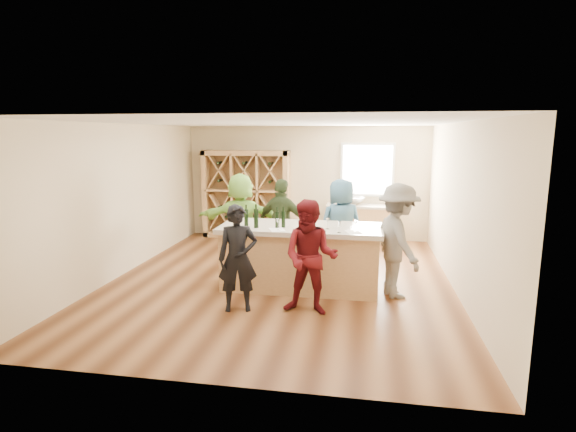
% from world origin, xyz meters
% --- Properties ---
extents(floor, '(6.00, 7.00, 0.10)m').
position_xyz_m(floor, '(0.00, 0.00, -0.05)').
color(floor, brown).
rests_on(floor, ground).
extents(ceiling, '(6.00, 7.00, 0.10)m').
position_xyz_m(ceiling, '(0.00, 0.00, 2.85)').
color(ceiling, white).
rests_on(ceiling, ground).
extents(wall_back, '(6.00, 0.10, 2.80)m').
position_xyz_m(wall_back, '(0.00, 3.55, 1.40)').
color(wall_back, beige).
rests_on(wall_back, ground).
extents(wall_front, '(6.00, 0.10, 2.80)m').
position_xyz_m(wall_front, '(0.00, -3.55, 1.40)').
color(wall_front, beige).
rests_on(wall_front, ground).
extents(wall_left, '(0.10, 7.00, 2.80)m').
position_xyz_m(wall_left, '(-3.05, 0.00, 1.40)').
color(wall_left, beige).
rests_on(wall_left, ground).
extents(wall_right, '(0.10, 7.00, 2.80)m').
position_xyz_m(wall_right, '(3.05, 0.00, 1.40)').
color(wall_right, beige).
rests_on(wall_right, ground).
extents(window_frame, '(1.30, 0.06, 1.30)m').
position_xyz_m(window_frame, '(1.50, 3.47, 1.75)').
color(window_frame, white).
rests_on(window_frame, wall_back).
extents(window_pane, '(1.18, 0.01, 1.18)m').
position_xyz_m(window_pane, '(1.50, 3.44, 1.75)').
color(window_pane, white).
rests_on(window_pane, wall_back).
extents(wine_rack, '(2.20, 0.45, 2.20)m').
position_xyz_m(wine_rack, '(-1.50, 3.27, 1.10)').
color(wine_rack, tan).
rests_on(wine_rack, floor).
extents(back_counter_base, '(1.60, 0.58, 0.86)m').
position_xyz_m(back_counter_base, '(1.40, 3.20, 0.43)').
color(back_counter_base, tan).
rests_on(back_counter_base, floor).
extents(back_counter_top, '(1.70, 0.62, 0.06)m').
position_xyz_m(back_counter_top, '(1.40, 3.20, 0.89)').
color(back_counter_top, '#BFB19C').
rests_on(back_counter_top, back_counter_base).
extents(sink, '(0.54, 0.54, 0.19)m').
position_xyz_m(sink, '(1.20, 3.20, 1.01)').
color(sink, silver).
rests_on(sink, back_counter_top).
extents(faucet, '(0.02, 0.02, 0.30)m').
position_xyz_m(faucet, '(1.20, 3.38, 1.07)').
color(faucet, silver).
rests_on(faucet, back_counter_top).
extents(tasting_counter_base, '(2.60, 1.00, 1.00)m').
position_xyz_m(tasting_counter_base, '(0.40, -0.30, 0.50)').
color(tasting_counter_base, tan).
rests_on(tasting_counter_base, floor).
extents(tasting_counter_top, '(2.72, 1.12, 0.08)m').
position_xyz_m(tasting_counter_top, '(0.40, -0.30, 1.04)').
color(tasting_counter_top, '#BFB19C').
rests_on(tasting_counter_top, tasting_counter_base).
extents(wine_bottle_a, '(0.09, 0.09, 0.28)m').
position_xyz_m(wine_bottle_a, '(-0.50, -0.47, 1.22)').
color(wine_bottle_a, black).
rests_on(wine_bottle_a, tasting_counter_top).
extents(wine_bottle_b, '(0.10, 0.10, 0.32)m').
position_xyz_m(wine_bottle_b, '(-0.30, -0.58, 1.24)').
color(wine_bottle_b, black).
rests_on(wine_bottle_b, tasting_counter_top).
extents(wine_bottle_d, '(0.07, 0.07, 0.27)m').
position_xyz_m(wine_bottle_d, '(0.04, -0.52, 1.21)').
color(wine_bottle_d, black).
rests_on(wine_bottle_d, tasting_counter_top).
extents(wine_bottle_e, '(0.08, 0.08, 0.27)m').
position_xyz_m(wine_bottle_e, '(0.14, -0.47, 1.21)').
color(wine_bottle_e, black).
rests_on(wine_bottle_e, tasting_counter_top).
extents(wine_glass_a, '(0.09, 0.09, 0.19)m').
position_xyz_m(wine_glass_a, '(0.10, -0.72, 1.17)').
color(wine_glass_a, white).
rests_on(wine_glass_a, tasting_counter_top).
extents(wine_glass_b, '(0.09, 0.09, 0.19)m').
position_xyz_m(wine_glass_b, '(0.57, -0.70, 1.18)').
color(wine_glass_b, white).
rests_on(wine_glass_b, tasting_counter_top).
extents(wine_glass_c, '(0.09, 0.09, 0.18)m').
position_xyz_m(wine_glass_c, '(1.07, -0.73, 1.17)').
color(wine_glass_c, white).
rests_on(wine_glass_c, tasting_counter_top).
extents(wine_glass_d, '(0.08, 0.08, 0.17)m').
position_xyz_m(wine_glass_d, '(0.87, -0.47, 1.16)').
color(wine_glass_d, white).
rests_on(wine_glass_d, tasting_counter_top).
extents(wine_glass_e, '(0.07, 0.07, 0.16)m').
position_xyz_m(wine_glass_e, '(1.33, -0.57, 1.16)').
color(wine_glass_e, white).
rests_on(wine_glass_e, tasting_counter_top).
extents(tasting_menu_a, '(0.33, 0.37, 0.00)m').
position_xyz_m(tasting_menu_a, '(0.07, -0.67, 1.08)').
color(tasting_menu_a, white).
rests_on(tasting_menu_a, tasting_counter_top).
extents(tasting_menu_b, '(0.26, 0.33, 0.00)m').
position_xyz_m(tasting_menu_b, '(0.62, -0.65, 1.08)').
color(tasting_menu_b, white).
rests_on(tasting_menu_b, tasting_counter_top).
extents(tasting_menu_c, '(0.30, 0.35, 0.00)m').
position_xyz_m(tasting_menu_c, '(1.30, -0.65, 1.08)').
color(tasting_menu_c, white).
rests_on(tasting_menu_c, tasting_counter_top).
extents(person_near_left, '(0.67, 0.56, 1.60)m').
position_xyz_m(person_near_left, '(-0.37, -1.46, 0.80)').
color(person_near_left, black).
rests_on(person_near_left, floor).
extents(person_near_right, '(0.86, 0.52, 1.69)m').
position_xyz_m(person_near_right, '(0.71, -1.40, 0.84)').
color(person_near_right, '#590F14').
rests_on(person_near_right, floor).
extents(person_server, '(0.96, 1.31, 1.85)m').
position_xyz_m(person_server, '(1.99, -0.46, 0.92)').
color(person_server, slate).
rests_on(person_server, floor).
extents(person_far_mid, '(1.13, 0.76, 1.77)m').
position_xyz_m(person_far_mid, '(-0.10, 0.69, 0.88)').
color(person_far_mid, '#263319').
rests_on(person_far_mid, floor).
extents(person_far_right, '(1.04, 0.90, 1.79)m').
position_xyz_m(person_far_right, '(1.03, 0.73, 0.89)').
color(person_far_right, '#335972').
rests_on(person_far_right, floor).
extents(person_far_left, '(1.82, 1.00, 1.86)m').
position_xyz_m(person_far_left, '(-0.97, 0.87, 0.93)').
color(person_far_left, '#8CC64C').
rests_on(person_far_left, floor).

